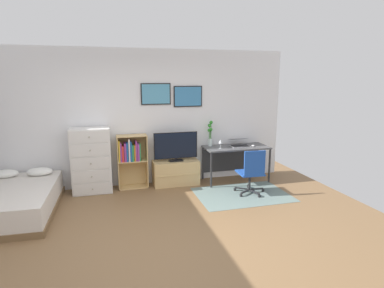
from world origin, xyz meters
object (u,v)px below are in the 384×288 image
object	(u,v)px
bookshelf	(131,157)
wine_glass	(220,142)
television	(176,147)
bamboo_vase	(210,134)
office_chair	(252,171)
desk	(234,152)
computer_mouse	(253,146)
dresser	(91,161)
tv_stand	(176,173)
bed	(13,201)
laptop	(239,143)

from	to	relation	value
bookshelf	wine_glass	world-z (taller)	bookshelf
television	bamboo_vase	xyz separation A→B (m)	(0.76, 0.12, 0.20)
television	office_chair	bearing A→B (deg)	-37.06
desk	computer_mouse	bearing A→B (deg)	-24.43
dresser	computer_mouse	size ratio (longest dim) A/B	11.86
bookshelf	television	distance (m)	0.90
tv_stand	wine_glass	world-z (taller)	wine_glass
computer_mouse	office_chair	bearing A→B (deg)	-116.45
tv_stand	office_chair	bearing A→B (deg)	-37.72
dresser	television	distance (m)	1.63
desk	wine_glass	bearing A→B (deg)	-157.65
bed	computer_mouse	xyz separation A→B (m)	(4.43, 0.57, 0.53)
wine_glass	computer_mouse	bearing A→B (deg)	0.02
bamboo_vase	computer_mouse	bearing A→B (deg)	-18.43
office_chair	computer_mouse	bearing A→B (deg)	66.68
dresser	computer_mouse	distance (m)	3.24
bookshelf	tv_stand	distance (m)	0.97
desk	laptop	size ratio (longest dim) A/B	3.06
television	desk	size ratio (longest dim) A/B	0.66
desk	computer_mouse	world-z (taller)	computer_mouse
laptop	bamboo_vase	size ratio (longest dim) A/B	0.82
computer_mouse	bookshelf	bearing A→B (deg)	174.80
desk	bamboo_vase	xyz separation A→B (m)	(-0.50, 0.13, 0.39)
computer_mouse	laptop	bearing A→B (deg)	150.52
dresser	television	world-z (taller)	dresser
bookshelf	wine_glass	xyz separation A→B (m)	(1.77, -0.23, 0.24)
computer_mouse	bamboo_vase	xyz separation A→B (m)	(-0.85, 0.28, 0.24)
dresser	bookshelf	distance (m)	0.74
laptop	bamboo_vase	bearing A→B (deg)	170.88
bed	office_chair	xyz separation A→B (m)	(4.05, -0.20, 0.24)
bed	bookshelf	bearing A→B (deg)	24.11
bookshelf	laptop	xyz separation A→B (m)	(2.24, -0.09, 0.17)
desk	laptop	xyz separation A→B (m)	(0.09, -0.01, 0.20)
bamboo_vase	wine_glass	xyz separation A→B (m)	(0.12, -0.28, -0.12)
television	desk	bearing A→B (deg)	-0.17
television	bamboo_vase	world-z (taller)	bamboo_vase
bed	bamboo_vase	bearing A→B (deg)	15.12
bookshelf	bed	bearing A→B (deg)	-157.64
computer_mouse	wine_glass	bearing A→B (deg)	-179.98
bed	wine_glass	bearing A→B (deg)	10.48
laptop	bamboo_vase	xyz separation A→B (m)	(-0.60, 0.14, 0.19)
dresser	laptop	size ratio (longest dim) A/B	2.83
desk	wine_glass	size ratio (longest dim) A/B	7.42
office_chair	computer_mouse	xyz separation A→B (m)	(0.38, 0.77, 0.30)
bed	desk	size ratio (longest dim) A/B	1.46
dresser	office_chair	world-z (taller)	dresser
tv_stand	computer_mouse	xyz separation A→B (m)	(1.61, -0.18, 0.51)
wine_glass	bamboo_vase	bearing A→B (deg)	113.55
tv_stand	bookshelf	bearing A→B (deg)	177.10
desk	computer_mouse	xyz separation A→B (m)	(0.34, -0.16, 0.15)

